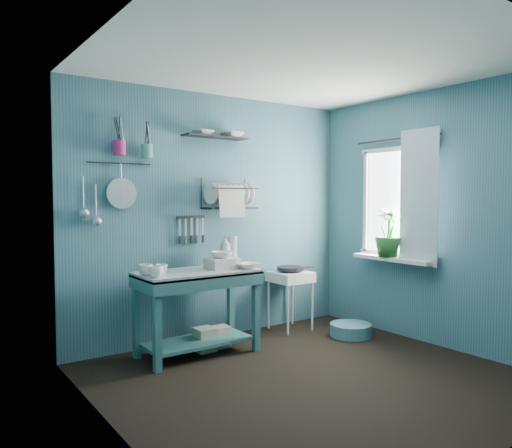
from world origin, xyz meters
TOP-DOWN VIEW (x-y plane):
  - floor at (0.00, 0.00)m, footprint 3.20×3.20m
  - ceiling at (0.00, 0.00)m, footprint 3.20×3.20m
  - wall_back at (0.00, 1.50)m, footprint 3.20×0.00m
  - wall_front at (0.00, -1.50)m, footprint 3.20×0.00m
  - wall_left at (-1.60, 0.00)m, footprint 0.00×3.00m
  - wall_right at (1.60, 0.00)m, footprint 0.00×3.00m
  - work_counter at (-0.46, 1.06)m, footprint 1.15×0.66m
  - mug_left at (-0.94, 0.90)m, footprint 0.12×0.12m
  - mug_mid at (-0.84, 1.00)m, footprint 0.14×0.14m
  - mug_right at (-0.96, 1.06)m, footprint 0.17×0.17m
  - wash_tub at (-0.21, 1.04)m, footprint 0.28×0.22m
  - tub_bowl at (-0.21, 1.04)m, footprint 0.19×0.19m
  - soap_bottle at (-0.04, 1.26)m, footprint 0.11×0.12m
  - water_bottle at (0.06, 1.28)m, footprint 0.09×0.09m
  - counter_bowl at (-0.01, 0.91)m, footprint 0.22×0.22m
  - hotplate_stand at (0.79, 1.25)m, footprint 0.41×0.41m
  - frying_pan at (0.79, 1.25)m, footprint 0.30×0.30m
  - knife_strip at (-0.31, 1.47)m, footprint 0.32×0.04m
  - dish_rack at (0.08, 1.37)m, footprint 0.58×0.31m
  - upper_shelf at (-0.06, 1.40)m, footprint 0.71×0.21m
  - shelf_bowl_left at (-0.20, 1.40)m, footprint 0.22×0.22m
  - shelf_bowl_right at (0.14, 1.40)m, footprint 0.24×0.24m
  - utensil_cup_magenta at (-1.04, 1.42)m, footprint 0.11×0.11m
  - utensil_cup_teal at (-0.79, 1.42)m, footprint 0.11×0.11m
  - colander at (-1.02, 1.45)m, footprint 0.28×0.03m
  - ladle_outer at (-1.36, 1.46)m, footprint 0.01×0.01m
  - ladle_inner at (-1.25, 1.46)m, footprint 0.01×0.01m
  - hook_rail at (-1.03, 1.47)m, footprint 0.60×0.01m
  - window_glass at (1.59, 0.45)m, footprint 0.00×1.10m
  - windowsill at (1.50, 0.45)m, footprint 0.16×0.95m
  - curtain at (1.52, 0.15)m, footprint 0.00×1.35m
  - curtain_rod at (1.54, 0.45)m, footprint 0.02×1.05m
  - potted_plant at (1.49, 0.49)m, footprint 0.29×0.29m
  - storage_tin_large at (-0.36, 1.11)m, footprint 0.18×0.18m
  - storage_tin_small at (-0.16, 1.14)m, footprint 0.15×0.15m
  - floor_basin at (1.14, 0.68)m, footprint 0.43×0.43m

SIDE VIEW (x-z plane):
  - floor at x=0.00m, z-range 0.00..0.00m
  - floor_basin at x=1.14m, z-range 0.00..0.13m
  - storage_tin_small at x=-0.16m, z-range 0.00..0.20m
  - storage_tin_large at x=-0.36m, z-range 0.00..0.22m
  - hotplate_stand at x=0.79m, z-range 0.00..0.64m
  - work_counter at x=-0.46m, z-range 0.00..0.78m
  - frying_pan at x=0.79m, z-range 0.66..0.69m
  - counter_bowl at x=-0.01m, z-range 0.78..0.83m
  - windowsill at x=1.50m, z-range 0.79..0.83m
  - mug_mid at x=-0.84m, z-range 0.78..0.87m
  - mug_left at x=-0.94m, z-range 0.78..0.88m
  - mug_right at x=-0.96m, z-range 0.78..0.88m
  - wash_tub at x=-0.21m, z-range 0.78..0.88m
  - tub_bowl at x=-0.21m, z-range 0.88..0.94m
  - water_bottle at x=0.06m, z-range 0.78..1.06m
  - soap_bottle at x=-0.04m, z-range 0.78..1.08m
  - potted_plant at x=1.49m, z-range 0.83..1.34m
  - wall_back at x=0.00m, z-range -0.35..2.85m
  - wall_front at x=0.00m, z-range -0.35..2.85m
  - wall_left at x=-1.60m, z-range -0.25..2.75m
  - wall_right at x=1.60m, z-range -0.25..2.75m
  - knife_strip at x=-0.31m, z-range 1.24..1.27m
  - window_glass at x=1.59m, z-range 0.85..1.95m
  - ladle_inner at x=-1.25m, z-range 1.26..1.56m
  - curtain at x=1.52m, z-range 0.77..2.12m
  - ladle_outer at x=-1.36m, z-range 1.33..1.63m
  - colander at x=-1.02m, z-range 1.34..1.63m
  - dish_rack at x=0.08m, z-range 1.33..1.65m
  - hook_rail at x=-1.03m, z-range 1.75..1.76m
  - utensil_cup_teal at x=-0.79m, z-range 1.81..1.94m
  - utensil_cup_magenta at x=-1.04m, z-range 1.83..1.96m
  - shelf_bowl_right at x=0.14m, z-range 2.01..2.06m
  - curtain_rod at x=1.54m, z-range 2.04..2.06m
  - upper_shelf at x=-0.06m, z-range 2.05..2.06m
  - shelf_bowl_left at x=-0.20m, z-range 2.08..2.13m
  - ceiling at x=0.00m, z-range 2.50..2.50m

